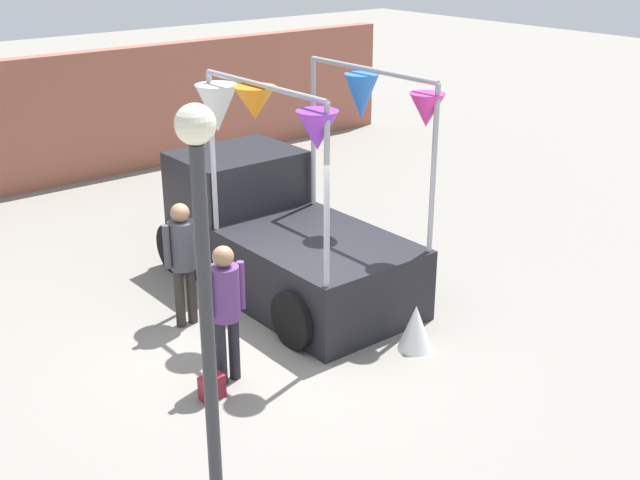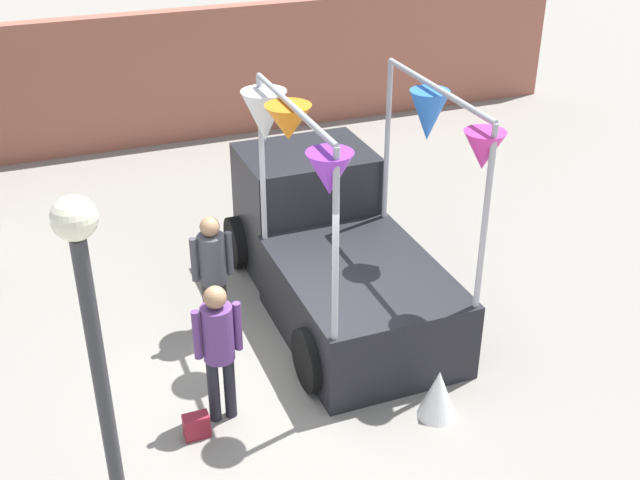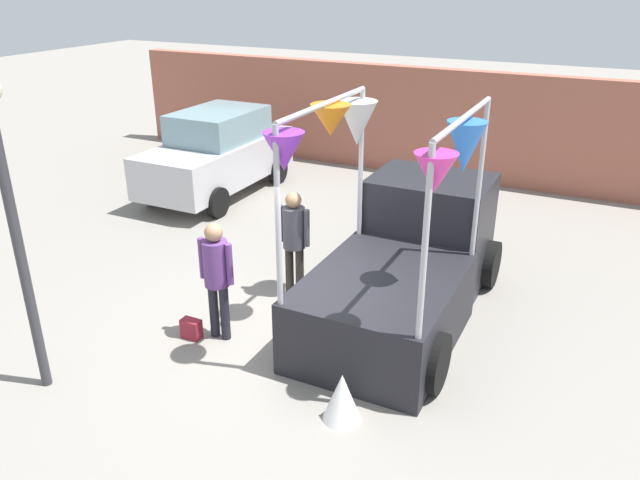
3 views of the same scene
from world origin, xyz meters
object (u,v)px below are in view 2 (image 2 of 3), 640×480
object	(u,v)px
person_customer	(218,341)
folded_kite_bundle_white	(438,394)
vendor_truck	(330,241)
handbag	(197,426)
person_vendor	(213,266)
street_lamp	(97,357)

from	to	relation	value
person_customer	folded_kite_bundle_white	xyz separation A→B (m)	(2.23, -0.84, -0.73)
vendor_truck	person_customer	bearing A→B (deg)	-137.26
handbag	folded_kite_bundle_white	world-z (taller)	folded_kite_bundle_white
vendor_truck	person_vendor	bearing A→B (deg)	-168.80
person_vendor	handbag	xyz separation A→B (m)	(-0.69, -1.75, -0.89)
person_customer	handbag	distance (m)	0.98
folded_kite_bundle_white	vendor_truck	bearing A→B (deg)	94.02
person_customer	person_vendor	bearing A→B (deg)	77.62
person_customer	folded_kite_bundle_white	size ratio (longest dim) A/B	2.84
person_customer	handbag	size ratio (longest dim) A/B	6.08
vendor_truck	person_vendor	size ratio (longest dim) A/B	2.37
person_vendor	folded_kite_bundle_white	distance (m)	3.13
person_customer	street_lamp	size ratio (longest dim) A/B	0.45
folded_kite_bundle_white	street_lamp	bearing A→B (deg)	-163.99
vendor_truck	person_vendor	distance (m)	1.74
vendor_truck	folded_kite_bundle_white	xyz separation A→B (m)	(0.19, -2.73, -0.58)
person_vendor	vendor_truck	bearing A→B (deg)	11.20
handbag	street_lamp	world-z (taller)	street_lamp
vendor_truck	handbag	bearing A→B (deg)	-138.90
vendor_truck	folded_kite_bundle_white	size ratio (longest dim) A/B	6.73
handbag	folded_kite_bundle_white	xyz separation A→B (m)	(2.58, -0.64, 0.16)
folded_kite_bundle_white	person_customer	bearing A→B (deg)	159.45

